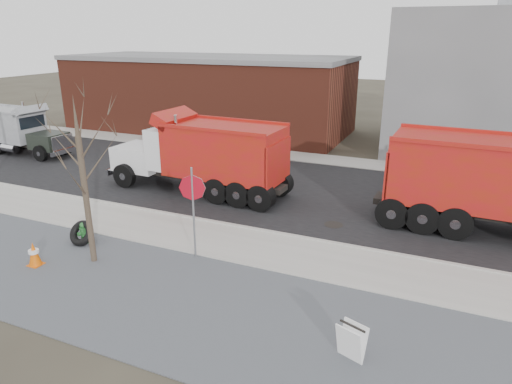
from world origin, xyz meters
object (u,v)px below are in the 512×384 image
at_px(sandwich_board, 351,342).
at_px(dump_truck_red_a, 509,183).
at_px(dump_truck_grey, 17,128).
at_px(truck_tire, 82,233).
at_px(dump_truck_red_b, 203,153).
at_px(stop_sign, 193,198).
at_px(fire_hydrant, 84,233).

bearing_deg(sandwich_board, dump_truck_red_a, 88.74).
xyz_separation_m(dump_truck_red_a, dump_truck_grey, (-25.48, 1.57, -0.46)).
distance_m(truck_tire, dump_truck_grey, 14.89).
bearing_deg(dump_truck_red_b, truck_tire, 82.07).
height_order(stop_sign, dump_truck_grey, stop_sign).
bearing_deg(dump_truck_grey, truck_tire, -30.77).
distance_m(stop_sign, sandwich_board, 6.46).
bearing_deg(fire_hydrant, truck_tire, -57.60).
height_order(truck_tire, sandwich_board, sandwich_board).
bearing_deg(stop_sign, dump_truck_red_a, 37.20).
distance_m(stop_sign, dump_truck_red_b, 6.37).
distance_m(sandwich_board, dump_truck_red_b, 12.08).
xyz_separation_m(stop_sign, dump_truck_grey, (-16.45, 7.46, -0.56)).
height_order(sandwich_board, dump_truck_red_b, dump_truck_red_b).
xyz_separation_m(fire_hydrant, dump_truck_red_a, (13.08, 6.45, 1.58)).
height_order(stop_sign, dump_truck_red_b, dump_truck_red_b).
relative_size(fire_hydrant, truck_tire, 0.83).
xyz_separation_m(stop_sign, dump_truck_red_a, (9.03, 5.89, -0.10)).
height_order(truck_tire, dump_truck_red_b, dump_truck_red_b).
xyz_separation_m(dump_truck_red_b, dump_truck_grey, (-13.55, 1.79, -0.34)).
height_order(sandwich_board, dump_truck_red_a, dump_truck_red_a).
bearing_deg(dump_truck_red_b, dump_truck_red_a, -176.78).
relative_size(sandwich_board, dump_truck_grey, 0.13).
bearing_deg(stop_sign, truck_tire, -166.27).
relative_size(stop_sign, dump_truck_red_a, 0.32).
bearing_deg(truck_tire, fire_hydrant, 101.56).
height_order(fire_hydrant, sandwich_board, sandwich_board).
bearing_deg(dump_truck_red_b, sandwich_board, 137.21).
bearing_deg(dump_truck_red_b, dump_truck_grey, -5.38).
height_order(sandwich_board, dump_truck_grey, dump_truck_grey).
height_order(stop_sign, sandwich_board, stop_sign).
distance_m(fire_hydrant, dump_truck_red_a, 14.67).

